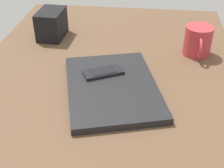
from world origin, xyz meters
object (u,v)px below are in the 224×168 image
object	(u,v)px
cell_phone_on_laptop	(103,72)
coffee_mug	(198,41)
laptop_closed	(112,87)
desk_organizer	(52,24)

from	to	relation	value
cell_phone_on_laptop	coffee_mug	xyz separation A→B (cm)	(-18.73, 28.01, 2.34)
laptop_closed	desk_organizer	distance (cm)	40.37
laptop_closed	desk_organizer	bearing A→B (deg)	-156.61
laptop_closed	desk_organizer	xyz separation A→B (cm)	(-31.12, -25.42, 3.92)
coffee_mug	cell_phone_on_laptop	bearing A→B (deg)	-56.23
laptop_closed	desk_organizer	world-z (taller)	desk_organizer
cell_phone_on_laptop	desk_organizer	world-z (taller)	desk_organizer
laptop_closed	coffee_mug	world-z (taller)	coffee_mug
laptop_closed	coffee_mug	bearing A→B (deg)	117.86
laptop_closed	coffee_mug	size ratio (longest dim) A/B	2.69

